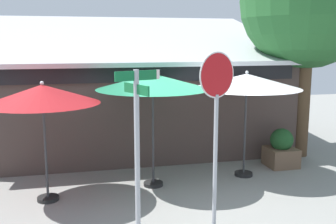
% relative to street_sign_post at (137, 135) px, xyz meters
% --- Properties ---
extents(ground_plane, '(28.00, 28.00, 0.10)m').
position_rel_street_sign_post_xyz_m(ground_plane, '(1.34, 1.45, -1.75)').
color(ground_plane, gray).
extents(cafe_building, '(9.20, 5.97, 4.14)m').
position_rel_street_sign_post_xyz_m(cafe_building, '(0.73, 6.18, -0.19)').
color(cafe_building, '#473833').
rests_on(cafe_building, ground).
extents(street_sign_post, '(0.79, 0.73, 2.80)m').
position_rel_street_sign_post_xyz_m(street_sign_post, '(0.00, 0.00, 0.00)').
color(street_sign_post, '#A8AAB2').
rests_on(street_sign_post, ground).
extents(stop_sign, '(0.70, 0.32, 3.09)m').
position_rel_street_sign_post_xyz_m(stop_sign, '(1.28, -0.30, 0.44)').
color(stop_sign, '#A8AAB2').
rests_on(stop_sign, ground).
extents(patio_umbrella_crimson_left, '(2.27, 2.27, 2.48)m').
position_rel_street_sign_post_xyz_m(patio_umbrella_crimson_left, '(-1.61, 1.78, 0.50)').
color(patio_umbrella_crimson_left, black).
rests_on(patio_umbrella_crimson_left, ground).
extents(patio_umbrella_forest_green_center, '(2.50, 2.50, 2.63)m').
position_rel_street_sign_post_xyz_m(patio_umbrella_forest_green_center, '(0.69, 2.14, 0.66)').
color(patio_umbrella_forest_green_center, black).
rests_on(patio_umbrella_forest_green_center, ground).
extents(patio_umbrella_ivory_right, '(2.57, 2.57, 2.57)m').
position_rel_street_sign_post_xyz_m(patio_umbrella_ivory_right, '(2.98, 2.32, 0.60)').
color(patio_umbrella_ivory_right, black).
rests_on(patio_umbrella_ivory_right, ground).
extents(shade_tree, '(4.03, 3.69, 6.19)m').
position_rel_street_sign_post_xyz_m(shade_tree, '(5.49, 3.53, 2.54)').
color(shade_tree, brown).
rests_on(shade_tree, ground).
extents(sidewalk_planter, '(0.75, 0.75, 1.01)m').
position_rel_street_sign_post_xyz_m(sidewalk_planter, '(4.24, 2.80, -1.26)').
color(sidewalk_planter, brown).
rests_on(sidewalk_planter, ground).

